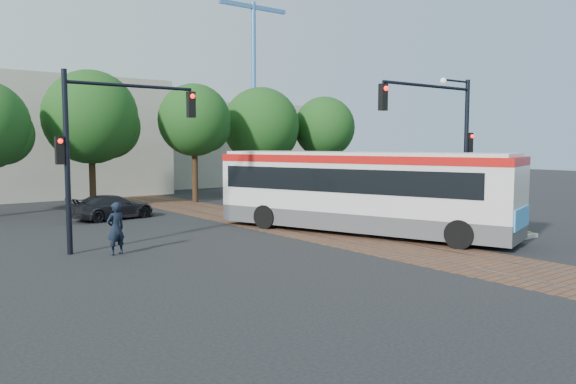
% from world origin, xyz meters
% --- Properties ---
extents(ground, '(120.00, 120.00, 0.00)m').
position_xyz_m(ground, '(0.00, 0.00, 0.00)').
color(ground, black).
rests_on(ground, ground).
extents(trackbed, '(3.60, 40.00, 0.02)m').
position_xyz_m(trackbed, '(0.00, 4.00, 0.01)').
color(trackbed, brown).
rests_on(trackbed, ground).
extents(tree_row, '(26.40, 5.60, 7.67)m').
position_xyz_m(tree_row, '(1.21, 16.42, 4.85)').
color(tree_row, '#382314').
rests_on(tree_row, ground).
extents(warehouses, '(40.00, 13.00, 8.00)m').
position_xyz_m(warehouses, '(-0.53, 28.75, 3.81)').
color(warehouses, '#ADA899').
rests_on(warehouses, ground).
extents(crane, '(8.00, 0.50, 18.00)m').
position_xyz_m(crane, '(18.00, 34.00, 10.88)').
color(crane, '#3F72B2').
rests_on(crane, ground).
extents(city_bus, '(6.43, 12.42, 3.28)m').
position_xyz_m(city_bus, '(1.12, 1.37, 1.83)').
color(city_bus, '#444447').
rests_on(city_bus, ground).
extents(traffic_island, '(2.20, 5.20, 1.13)m').
position_xyz_m(traffic_island, '(4.82, -0.90, 0.33)').
color(traffic_island, gray).
rests_on(traffic_island, ground).
extents(signal_pole_main, '(5.49, 0.46, 6.00)m').
position_xyz_m(signal_pole_main, '(3.86, -0.81, 4.16)').
color(signal_pole_main, black).
rests_on(signal_pole_main, ground).
extents(signal_pole_left, '(4.99, 0.34, 6.00)m').
position_xyz_m(signal_pole_left, '(-8.37, 4.00, 3.86)').
color(signal_pole_left, black).
rests_on(signal_pole_left, ground).
extents(officer, '(0.70, 0.54, 1.73)m').
position_xyz_m(officer, '(-8.33, 2.98, 0.86)').
color(officer, black).
rests_on(officer, ground).
extents(parked_car, '(4.27, 2.31, 1.17)m').
position_xyz_m(parked_car, '(-5.33, 11.50, 0.59)').
color(parked_car, black).
rests_on(parked_car, ground).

